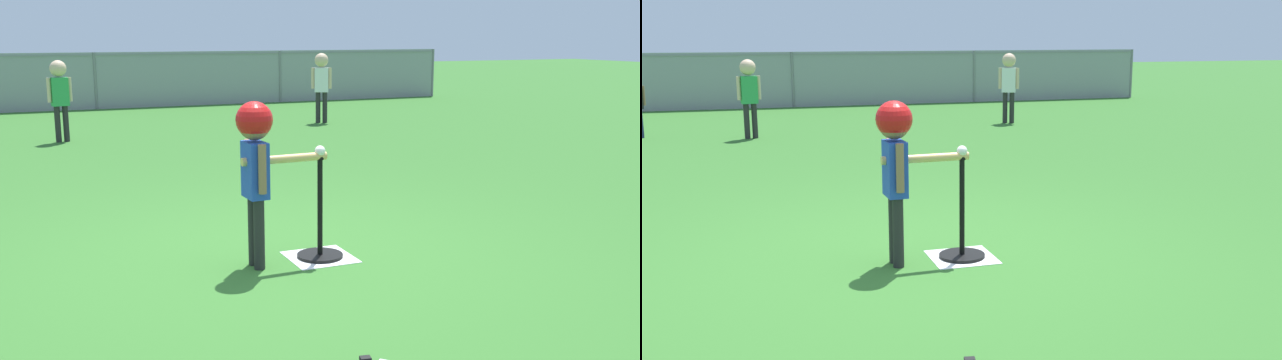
% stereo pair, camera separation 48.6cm
% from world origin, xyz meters
% --- Properties ---
extents(ground_plane, '(60.00, 60.00, 0.00)m').
position_xyz_m(ground_plane, '(0.00, 0.00, 0.00)').
color(ground_plane, '#336B28').
extents(home_plate, '(0.44, 0.44, 0.01)m').
position_xyz_m(home_plate, '(0.31, -0.17, 0.00)').
color(home_plate, white).
rests_on(home_plate, ground_plane).
extents(batting_tee, '(0.32, 0.32, 0.71)m').
position_xyz_m(batting_tee, '(0.31, -0.17, 0.12)').
color(batting_tee, black).
rests_on(batting_tee, ground_plane).
extents(baseball_on_tee, '(0.07, 0.07, 0.07)m').
position_xyz_m(baseball_on_tee, '(0.31, -0.17, 0.75)').
color(baseball_on_tee, white).
rests_on(baseball_on_tee, batting_tee).
extents(batter_child, '(0.63, 0.32, 1.11)m').
position_xyz_m(batter_child, '(-0.15, -0.19, 0.79)').
color(batter_child, '#262626').
rests_on(batter_child, ground_plane).
extents(fielder_deep_right, '(0.33, 0.24, 1.20)m').
position_xyz_m(fielder_deep_right, '(3.34, 6.87, 0.77)').
color(fielder_deep_right, '#262626').
rests_on(fielder_deep_right, ground_plane).
extents(fielder_deep_center, '(0.34, 0.23, 1.16)m').
position_xyz_m(fielder_deep_center, '(-0.96, 6.26, 0.75)').
color(fielder_deep_center, '#262626').
rests_on(fielder_deep_center, ground_plane).
extents(outfield_fence, '(16.06, 0.06, 1.15)m').
position_xyz_m(outfield_fence, '(0.00, 10.76, 0.62)').
color(outfield_fence, slate).
rests_on(outfield_fence, ground_plane).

